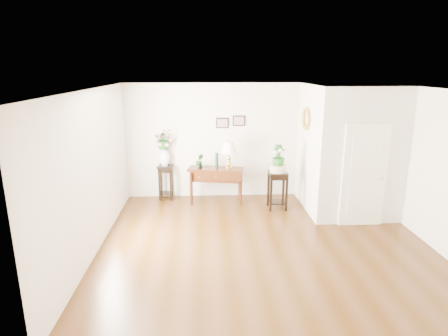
{
  "coord_description": "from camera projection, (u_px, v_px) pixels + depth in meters",
  "views": [
    {
      "loc": [
        -1.07,
        -6.26,
        3.15
      ],
      "look_at": [
        -0.68,
        1.3,
        1.11
      ],
      "focal_mm": 30.0,
      "sensor_mm": 36.0,
      "label": 1
    }
  ],
  "objects": [
    {
      "name": "floor",
      "position": [
        264.0,
        244.0,
        6.9
      ],
      "size": [
        6.0,
        5.5,
        0.02
      ],
      "primitive_type": "cube",
      "color": "#482A15",
      "rests_on": "ground"
    },
    {
      "name": "console_table",
      "position": [
        216.0,
        185.0,
        8.9
      ],
      "size": [
        1.34,
        0.67,
        0.86
      ],
      "primitive_type": "cube",
      "rotation": [
        0.0,
        0.0,
        -0.19
      ],
      "color": "black",
      "rests_on": "floor"
    },
    {
      "name": "wall_left",
      "position": [
        93.0,
        173.0,
        6.39
      ],
      "size": [
        0.02,
        5.5,
        2.8
      ],
      "primitive_type": "cube",
      "color": "white",
      "rests_on": "ground"
    },
    {
      "name": "ceiling",
      "position": [
        269.0,
        89.0,
        6.18
      ],
      "size": [
        6.0,
        5.5,
        0.02
      ],
      "primitive_type": "cube",
      "color": "white",
      "rests_on": "ground"
    },
    {
      "name": "art_print_right",
      "position": [
        239.0,
        121.0,
        9.03
      ],
      "size": [
        0.3,
        0.02,
        0.25
      ],
      "primitive_type": "cube",
      "color": "black",
      "rests_on": "wall_back"
    },
    {
      "name": "potted_plant",
      "position": [
        200.0,
        161.0,
        8.73
      ],
      "size": [
        0.2,
        0.17,
        0.33
      ],
      "primitive_type": "imported",
      "rotation": [
        0.0,
        0.0,
        0.12
      ],
      "color": "#1A5318",
      "rests_on": "console_table"
    },
    {
      "name": "narcissus",
      "position": [
        279.0,
        156.0,
        8.32
      ],
      "size": [
        0.29,
        0.29,
        0.51
      ],
      "primitive_type": "imported",
      "rotation": [
        0.0,
        0.0,
        0.02
      ],
      "color": "#1A5318",
      "rests_on": "ceramic_bowl"
    },
    {
      "name": "art_print_left",
      "position": [
        222.0,
        123.0,
        9.02
      ],
      "size": [
        0.3,
        0.02,
        0.25
      ],
      "primitive_type": "cube",
      "color": "black",
      "rests_on": "wall_back"
    },
    {
      "name": "wall_ornament",
      "position": [
        306.0,
        119.0,
        8.26
      ],
      "size": [
        0.07,
        0.51,
        0.51
      ],
      "primitive_type": "torus",
      "rotation": [
        0.0,
        1.57,
        0.0
      ],
      "color": "#A28636",
      "rests_on": "partition"
    },
    {
      "name": "wall_front",
      "position": [
        309.0,
        241.0,
        3.89
      ],
      "size": [
        6.0,
        0.02,
        2.8
      ],
      "primitive_type": "cube",
      "color": "white",
      "rests_on": "ground"
    },
    {
      "name": "plant_stand_a",
      "position": [
        166.0,
        182.0,
        9.17
      ],
      "size": [
        0.37,
        0.37,
        0.85
      ],
      "primitive_type": "cube",
      "rotation": [
        0.0,
        0.0,
        -0.14
      ],
      "color": "black",
      "rests_on": "floor"
    },
    {
      "name": "ceramic_bowl",
      "position": [
        278.0,
        168.0,
        8.4
      ],
      "size": [
        0.45,
        0.45,
        0.16
      ],
      "primitive_type": "cylinder",
      "rotation": [
        0.0,
        0.0,
        -0.23
      ],
      "color": "beige",
      "rests_on": "plant_stand_b"
    },
    {
      "name": "table_lamp",
      "position": [
        229.0,
        153.0,
        8.71
      ],
      "size": [
        0.37,
        0.37,
        0.64
      ],
      "primitive_type": "cube",
      "rotation": [
        0.0,
        0.0,
        0.02
      ],
      "color": "#DDBE55",
      "rests_on": "console_table"
    },
    {
      "name": "partition",
      "position": [
        347.0,
        148.0,
        8.35
      ],
      "size": [
        1.8,
        1.95,
        2.8
      ],
      "primitive_type": "cube",
      "color": "white",
      "rests_on": "floor"
    },
    {
      "name": "door",
      "position": [
        364.0,
        176.0,
        7.48
      ],
      "size": [
        0.9,
        0.05,
        2.1
      ],
      "primitive_type": "cube",
      "color": "white",
      "rests_on": "floor"
    },
    {
      "name": "green_vase",
      "position": [
        217.0,
        161.0,
        8.75
      ],
      "size": [
        0.09,
        0.09,
        0.37
      ],
      "primitive_type": "cylinder",
      "rotation": [
        0.0,
        0.0,
        0.24
      ],
      "color": "black",
      "rests_on": "console_table"
    },
    {
      "name": "lily_arrangement",
      "position": [
        164.0,
        139.0,
        8.89
      ],
      "size": [
        0.5,
        0.45,
        0.49
      ],
      "primitive_type": "imported",
      "rotation": [
        0.0,
        0.0,
        0.17
      ],
      "color": "#1A5318",
      "rests_on": "porcelain_vase"
    },
    {
      "name": "wall_right",
      "position": [
        433.0,
        168.0,
        6.69
      ],
      "size": [
        0.02,
        5.5,
        2.8
      ],
      "primitive_type": "cube",
      "color": "white",
      "rests_on": "ground"
    },
    {
      "name": "porcelain_vase",
      "position": [
        165.0,
        156.0,
        9.0
      ],
      "size": [
        0.28,
        0.28,
        0.46
      ],
      "primitive_type": null,
      "rotation": [
        0.0,
        0.0,
        -0.04
      ],
      "color": "white",
      "rests_on": "plant_stand_a"
    },
    {
      "name": "plant_stand_b",
      "position": [
        277.0,
        190.0,
        8.53
      ],
      "size": [
        0.42,
        0.42,
        0.87
      ],
      "primitive_type": "cube",
      "rotation": [
        0.0,
        0.0,
        -0.02
      ],
      "color": "black",
      "rests_on": "floor"
    },
    {
      "name": "wall_back",
      "position": [
        249.0,
        141.0,
        9.19
      ],
      "size": [
        6.0,
        0.02,
        2.8
      ],
      "primitive_type": "cube",
      "color": "white",
      "rests_on": "ground"
    }
  ]
}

